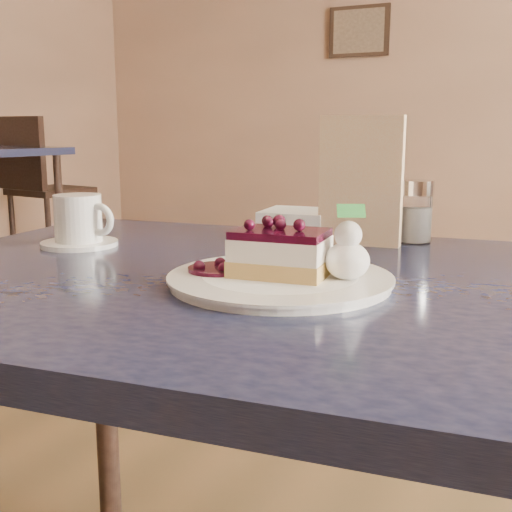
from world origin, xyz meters
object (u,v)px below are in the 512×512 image
at_px(main_table, 291,332).
at_px(cheesecake_slice, 280,253).
at_px(coffee_set, 80,223).
at_px(dessert_plate, 280,280).

bearing_deg(main_table, cheesecake_slice, -90.00).
distance_m(main_table, cheesecake_slice, 0.13).
height_order(main_table, coffee_set, coffee_set).
bearing_deg(cheesecake_slice, dessert_plate, -5.55).
xyz_separation_m(dessert_plate, cheesecake_slice, (-0.00, 0.00, 0.03)).
bearing_deg(coffee_set, cheesecake_slice, -14.14).
xyz_separation_m(dessert_plate, coffee_set, (-0.41, 0.10, 0.03)).
relative_size(main_table, dessert_plate, 4.49).
bearing_deg(coffee_set, main_table, -7.68).
distance_m(cheesecake_slice, coffee_set, 0.42).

